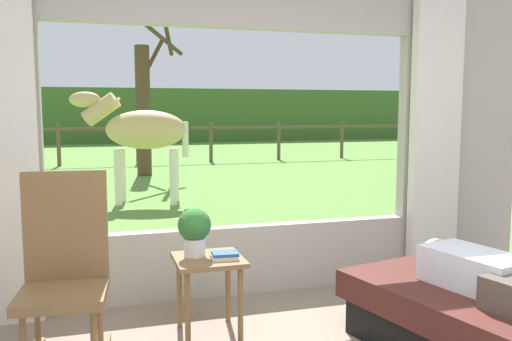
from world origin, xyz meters
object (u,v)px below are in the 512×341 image
at_px(rocking_chair, 65,272).
at_px(book_stack, 224,255).
at_px(recliner_sofa, 489,329).
at_px(horse, 141,131).
at_px(pasture_tree, 145,104).
at_px(side_table, 209,271).
at_px(reclining_person, 498,281).
at_px(potted_plant, 194,229).

distance_m(rocking_chair, book_stack, 0.98).
xyz_separation_m(recliner_sofa, horse, (-1.47, 6.02, 0.94)).
xyz_separation_m(book_stack, pasture_tree, (0.30, 8.79, 1.06)).
distance_m(horse, pasture_tree, 3.66).
height_order(recliner_sofa, horse, horse).
xyz_separation_m(rocking_chair, book_stack, (0.97, 0.09, -0.00)).
bearing_deg(horse, side_table, -165.85).
xyz_separation_m(book_stack, horse, (-0.10, 5.18, 0.61)).
xyz_separation_m(reclining_person, book_stack, (-1.37, 0.89, 0.02)).
xyz_separation_m(side_table, potted_plant, (-0.08, 0.06, 0.28)).
xyz_separation_m(potted_plant, horse, (0.07, 5.06, 0.45)).
distance_m(reclining_person, potted_plant, 1.85).
bearing_deg(horse, recliner_sofa, -152.22).
height_order(potted_plant, horse, horse).
height_order(book_stack, horse, horse).
height_order(potted_plant, pasture_tree, pasture_tree).
relative_size(potted_plant, horse, 0.18).
relative_size(reclining_person, rocking_chair, 1.27).
bearing_deg(pasture_tree, potted_plant, -93.08).
height_order(recliner_sofa, reclining_person, reclining_person).
height_order(side_table, horse, horse).
height_order(reclining_person, potted_plant, potted_plant).
bearing_deg(pasture_tree, recliner_sofa, -83.63).
xyz_separation_m(potted_plant, pasture_tree, (0.47, 8.67, 0.90)).
distance_m(rocking_chair, horse, 5.38).
bearing_deg(reclining_person, rocking_chair, 147.81).
xyz_separation_m(recliner_sofa, side_table, (-1.46, 0.90, 0.21)).
xyz_separation_m(reclining_person, pasture_tree, (-1.08, 9.68, 1.08)).
xyz_separation_m(recliner_sofa, pasture_tree, (-1.08, 9.63, 1.38)).
bearing_deg(recliner_sofa, rocking_chair, 148.88).
xyz_separation_m(rocking_chair, horse, (0.87, 5.27, 0.61)).
bearing_deg(horse, pasture_tree, 7.82).
bearing_deg(rocking_chair, pasture_tree, 87.33).
relative_size(recliner_sofa, rocking_chair, 1.66).
height_order(rocking_chair, book_stack, rocking_chair).
relative_size(horse, pasture_tree, 0.52).
xyz_separation_m(recliner_sofa, rocking_chair, (-2.34, 0.75, 0.33)).
bearing_deg(rocking_chair, recliner_sofa, -12.40).
bearing_deg(side_table, reclining_person, -33.00).
distance_m(rocking_chair, side_table, 0.90).
xyz_separation_m(horse, pasture_tree, (0.39, 3.61, 0.44)).
distance_m(side_table, potted_plant, 0.29).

